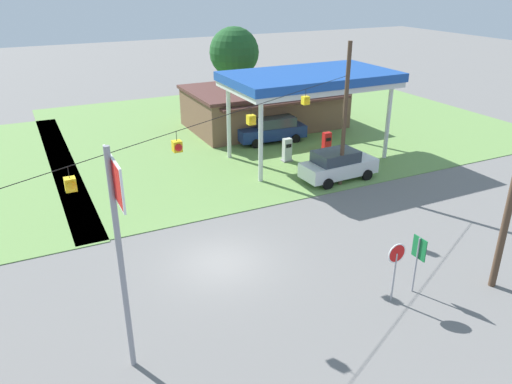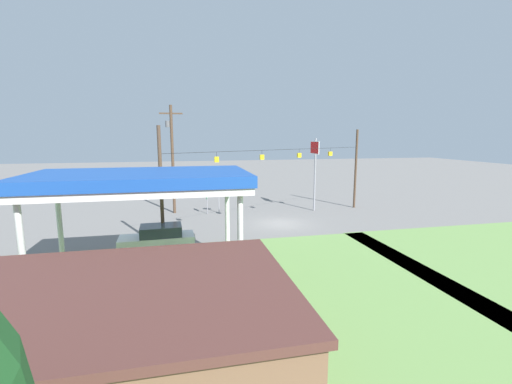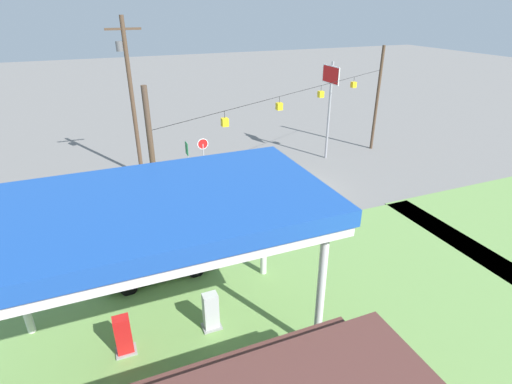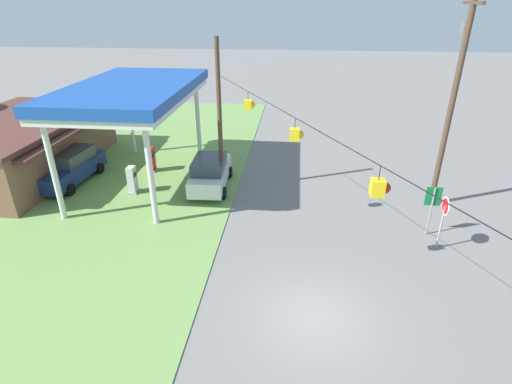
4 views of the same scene
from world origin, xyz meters
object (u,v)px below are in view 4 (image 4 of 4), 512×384
(gas_station_canopy, at_px, (132,93))
(fuel_pump_near, at_px, (132,181))
(gas_station_store, at_px, (19,146))
(car_at_pumps_front, at_px, (210,172))
(fuel_pump_far, at_px, (151,160))
(car_at_pumps_rear, at_px, (70,167))
(utility_pole_main, at_px, (454,93))
(stop_sign_roadside, at_px, (444,212))
(route_sign, at_px, (432,201))

(gas_station_canopy, xyz_separation_m, fuel_pump_near, (-1.57, -0.00, -4.53))
(gas_station_store, xyz_separation_m, car_at_pumps_front, (-1.34, -12.41, -0.68))
(fuel_pump_near, height_order, car_at_pumps_front, car_at_pumps_front)
(car_at_pumps_front, bearing_deg, fuel_pump_far, 62.25)
(car_at_pumps_rear, bearing_deg, fuel_pump_far, 119.85)
(fuel_pump_far, relative_size, utility_pole_main, 0.15)
(stop_sign_roadside, xyz_separation_m, utility_pole_main, (4.39, -1.00, 4.08))
(fuel_pump_near, height_order, route_sign, route_sign)
(gas_station_store, xyz_separation_m, fuel_pump_far, (0.64, -8.21, -0.89))
(stop_sign_roadside, relative_size, utility_pole_main, 0.24)
(gas_station_store, xyz_separation_m, utility_pole_main, (-2.14, -24.58, 4.25))
(fuel_pump_near, xyz_separation_m, car_at_pumps_front, (1.16, -4.20, 0.21))
(gas_station_store, distance_m, stop_sign_roadside, 24.48)
(gas_station_canopy, relative_size, fuel_pump_far, 6.82)
(car_at_pumps_rear, relative_size, stop_sign_roadside, 2.09)
(car_at_pumps_rear, height_order, route_sign, route_sign)
(gas_station_canopy, xyz_separation_m, car_at_pumps_rear, (-0.48, 4.20, -4.30))
(route_sign, bearing_deg, fuel_pump_near, 79.44)
(car_at_pumps_rear, bearing_deg, car_at_pumps_front, 94.30)
(fuel_pump_far, bearing_deg, stop_sign_roadside, -115.04)
(stop_sign_roadside, bearing_deg, gas_station_store, -105.50)
(fuel_pump_far, bearing_deg, car_at_pumps_front, -115.21)
(gas_station_store, distance_m, route_sign, 24.07)
(gas_station_store, relative_size, fuel_pump_far, 7.72)
(gas_station_store, height_order, stop_sign_roadside, gas_station_store)
(car_at_pumps_rear, height_order, stop_sign_roadside, stop_sign_roadside)
(gas_station_canopy, height_order, stop_sign_roadside, gas_station_canopy)
(fuel_pump_near, bearing_deg, utility_pole_main, -88.78)
(route_sign, distance_m, utility_pole_main, 5.38)
(gas_station_canopy, height_order, fuel_pump_near, gas_station_canopy)
(car_at_pumps_front, xyz_separation_m, utility_pole_main, (-0.81, -12.17, 4.93))
(car_at_pumps_front, bearing_deg, route_sign, -112.43)
(stop_sign_roadside, distance_m, utility_pole_main, 6.08)
(gas_station_canopy, distance_m, stop_sign_roadside, 16.73)
(gas_station_canopy, relative_size, gas_station_store, 0.88)
(stop_sign_roadside, bearing_deg, gas_station_canopy, -110.06)
(car_at_pumps_front, relative_size, car_at_pumps_rear, 0.92)
(gas_station_canopy, relative_size, fuel_pump_near, 6.82)
(route_sign, bearing_deg, car_at_pumps_rear, 78.58)
(gas_station_canopy, distance_m, route_sign, 16.29)
(gas_station_canopy, bearing_deg, car_at_pumps_rear, 96.55)
(car_at_pumps_rear, bearing_deg, gas_station_store, -105.53)
(fuel_pump_far, distance_m, stop_sign_roadside, 17.00)
(fuel_pump_far, height_order, car_at_pumps_rear, car_at_pumps_rear)
(gas_station_canopy, bearing_deg, fuel_pump_near, -179.94)
(gas_station_store, xyz_separation_m, car_at_pumps_rear, (-1.41, -4.01, -0.67))
(fuel_pump_near, distance_m, car_at_pumps_front, 4.37)
(route_sign, bearing_deg, utility_pole_main, -19.16)
(car_at_pumps_front, bearing_deg, gas_station_store, 81.32)
(gas_station_canopy, relative_size, utility_pole_main, 1.03)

